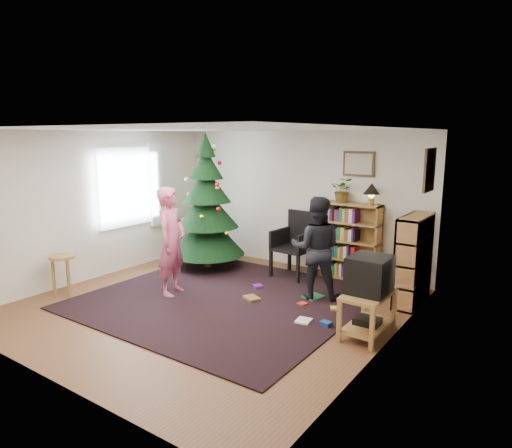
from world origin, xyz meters
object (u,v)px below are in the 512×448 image
Objects in this scene: bookshelf_back at (352,241)px; table_lamp at (372,190)px; tv_stand at (368,310)px; person_by_chair at (316,248)px; bookshelf_right at (414,259)px; person_standing at (171,242)px; armchair at (297,241)px; stool at (62,265)px; crt_tv at (369,274)px; picture_back at (359,164)px; picture_right at (430,170)px; christmas_tree at (207,213)px; potted_plant at (343,190)px.

bookshelf_back is 0.93m from table_lamp.
tv_stand is 1.44m from person_by_chair.
table_lamp is (0.35, 1.23, 0.77)m from person_by_chair.
bookshelf_right is 0.78× the size of person_standing.
bookshelf_back is 1.56× the size of tv_stand.
bookshelf_back is 1.33m from bookshelf_right.
bookshelf_back is 3.63× the size of table_lamp.
bookshelf_right is 1.56× the size of tv_stand.
person_by_chair is at bearing -42.60° from armchair.
bookshelf_right is at bearing 85.19° from tv_stand.
person_standing is (1.33, 0.99, 0.35)m from stool.
crt_tv is 4.55m from stool.
picture_back is 1.89m from bookshelf_right.
armchair is 3.81m from stool.
picture_back is at bearing -118.14° from person_by_chair.
picture_right is 5.54m from stool.
christmas_tree is 1.91× the size of bookshelf_back.
armchair is (-0.85, -0.37, -0.05)m from bookshelf_back.
christmas_tree reaches higher than person_by_chair.
potted_plant is at bearing -54.48° from person_standing.
crt_tv is at bearing -36.07° from armchair.
christmas_tree is 2.20× the size of armchair.
picture_back reaches higher than crt_tv.
christmas_tree is 2.43m from person_by_chair.
potted_plant is at bearing 47.10° from stool.
picture_right reaches higher than crt_tv.
stool is at bearing -132.90° from potted_plant.
person_standing is at bearing -174.20° from crt_tv.
person_standing is at bearing -70.48° from christmas_tree.
stool is 0.41× the size of person_by_chair.
crt_tv is 0.31× the size of person_standing.
table_lamp is at bearing 18.32° from christmas_tree.
picture_right is 1.70m from potted_plant.
person_by_chair is (0.80, -0.85, 0.16)m from armchair.
christmas_tree is at bearing -157.95° from potted_plant.
christmas_tree is at bearing 162.66° from crt_tv.
stool is (-4.35, -1.30, 0.17)m from tv_stand.
picture_back is at bearing 34.95° from armchair.
armchair is 1.17m from potted_plant.
picture_right is 0.72× the size of tv_stand.
tv_stand is 3.08m from person_standing.
crt_tv is (1.07, -2.14, -1.18)m from picture_back.
person_standing is at bearing -115.17° from armchair.
christmas_tree reaches higher than tv_stand.
christmas_tree is 4.85× the size of crt_tv.
person_standing is 2.97m from potted_plant.
bookshelf_right is at bearing 175.82° from picture_right.
crt_tv is at bearing -57.56° from potted_plant.
picture_back is 0.66× the size of tv_stand.
picture_right is 1.17× the size of crt_tv.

